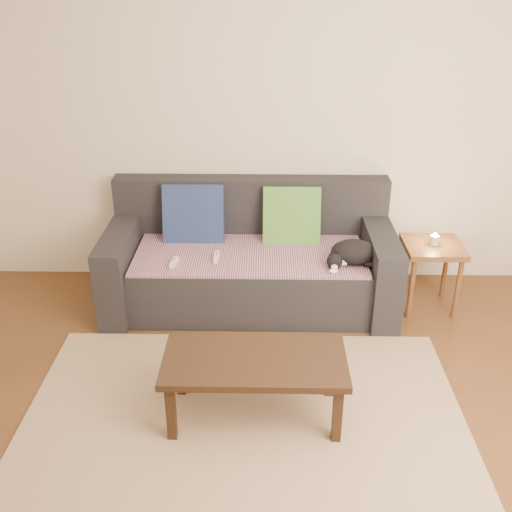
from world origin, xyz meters
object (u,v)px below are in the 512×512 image
(wii_remote_a, at_px, (174,263))
(coffee_table, at_px, (255,366))
(sofa, at_px, (250,263))
(side_table, at_px, (432,256))
(wii_remote_b, at_px, (217,257))
(cat, at_px, (352,253))

(wii_remote_a, distance_m, coffee_table, 1.20)
(sofa, xyz_separation_m, coffee_table, (0.06, -1.33, 0.04))
(wii_remote_a, bearing_deg, side_table, -78.47)
(sofa, xyz_separation_m, wii_remote_b, (-0.23, -0.20, 0.15))
(cat, height_order, wii_remote_b, cat)
(wii_remote_a, relative_size, wii_remote_b, 1.00)
(sofa, distance_m, side_table, 1.33)
(sofa, bearing_deg, wii_remote_a, -150.87)
(sofa, distance_m, cat, 0.79)
(cat, distance_m, wii_remote_b, 0.95)
(wii_remote_a, xyz_separation_m, side_table, (1.85, 0.21, -0.03))
(wii_remote_a, height_order, side_table, side_table)
(side_table, relative_size, coffee_table, 0.51)
(cat, xyz_separation_m, coffee_table, (-0.66, -1.08, -0.17))
(wii_remote_b, xyz_separation_m, coffee_table, (0.29, -1.14, -0.10))
(cat, bearing_deg, wii_remote_b, 176.76)
(wii_remote_b, distance_m, coffee_table, 1.18)
(wii_remote_a, height_order, coffee_table, wii_remote_a)
(cat, xyz_separation_m, wii_remote_a, (-1.24, -0.04, -0.07))
(cat, bearing_deg, coffee_table, -121.04)
(wii_remote_a, distance_m, side_table, 1.86)
(wii_remote_a, bearing_deg, wii_remote_b, -66.55)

